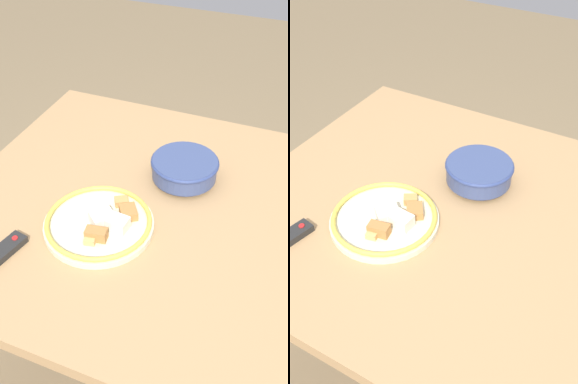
% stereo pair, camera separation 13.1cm
% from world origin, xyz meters
% --- Properties ---
extents(ground_plane, '(8.00, 8.00, 0.00)m').
position_xyz_m(ground_plane, '(0.00, 0.00, 0.00)').
color(ground_plane, '#7F6B4C').
extents(dining_table, '(1.14, 1.09, 0.77)m').
position_xyz_m(dining_table, '(0.00, 0.00, 0.68)').
color(dining_table, tan).
rests_on(dining_table, ground_plane).
extents(noodle_bowl, '(0.21, 0.21, 0.08)m').
position_xyz_m(noodle_bowl, '(-0.06, -0.15, 0.81)').
color(noodle_bowl, '#384775').
rests_on(noodle_bowl, dining_table).
extents(food_plate, '(0.31, 0.31, 0.05)m').
position_xyz_m(food_plate, '(0.09, 0.14, 0.79)').
color(food_plate, beige).
rests_on(food_plate, dining_table).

